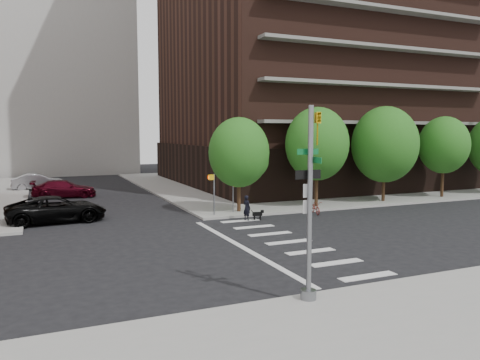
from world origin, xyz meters
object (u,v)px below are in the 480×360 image
(dog_walker, at_px, (247,208))
(parked_car_maroon, at_px, (64,189))
(traffic_signal, at_px, (310,219))
(scooter, at_px, (316,208))
(parked_car_silver, at_px, (38,182))
(parked_car_black, at_px, (57,209))

(dog_walker, bearing_deg, parked_car_maroon, 12.65)
(traffic_signal, bearing_deg, scooter, 56.83)
(scooter, bearing_deg, parked_car_silver, 141.80)
(traffic_signal, xyz_separation_m, parked_car_black, (-6.73, 17.44, -1.91))
(dog_walker, bearing_deg, parked_car_silver, 8.26)
(parked_car_black, distance_m, parked_car_maroon, 11.21)
(parked_car_silver, bearing_deg, traffic_signal, -169.69)
(traffic_signal, height_order, parked_car_silver, traffic_signal)
(traffic_signal, bearing_deg, parked_car_maroon, 101.43)
(dog_walker, bearing_deg, traffic_signal, 143.79)
(parked_car_silver, xyz_separation_m, scooter, (16.75, -21.34, -0.35))
(parked_car_silver, relative_size, scooter, 2.93)
(parked_car_silver, bearing_deg, scooter, -143.97)
(parked_car_maroon, xyz_separation_m, parked_car_silver, (-1.94, 6.52, 0.04))
(parked_car_black, bearing_deg, parked_car_maroon, -9.81)
(parked_car_black, height_order, parked_car_maroon, parked_car_black)
(parked_car_silver, relative_size, dog_walker, 3.01)
(traffic_signal, distance_m, scooter, 16.64)
(scooter, height_order, dog_walker, dog_walker)
(parked_car_maroon, bearing_deg, dog_walker, -143.00)
(traffic_signal, xyz_separation_m, parked_car_maroon, (-5.79, 28.62, -1.97))
(scooter, bearing_deg, parked_car_black, -179.36)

